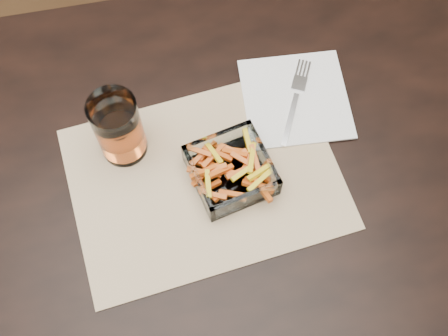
{
  "coord_description": "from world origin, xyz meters",
  "views": [
    {
      "loc": [
        0.0,
        -0.34,
        1.63
      ],
      "look_at": [
        0.08,
        0.03,
        0.78
      ],
      "focal_mm": 45.0,
      "sensor_mm": 36.0,
      "label": 1
    }
  ],
  "objects_px": {
    "glass_bowl": "(231,171)",
    "tumbler": "(119,129)",
    "dining_table": "(184,218)",
    "fork": "(295,99)"
  },
  "relations": [
    {
      "from": "dining_table",
      "to": "fork",
      "type": "relative_size",
      "value": 9.29
    },
    {
      "from": "dining_table",
      "to": "tumbler",
      "type": "xyz_separation_m",
      "value": [
        -0.08,
        0.12,
        0.15
      ]
    },
    {
      "from": "dining_table",
      "to": "glass_bowl",
      "type": "distance_m",
      "value": 0.15
    },
    {
      "from": "tumbler",
      "to": "dining_table",
      "type": "bearing_deg",
      "value": -56.36
    },
    {
      "from": "tumbler",
      "to": "fork",
      "type": "height_order",
      "value": "tumbler"
    },
    {
      "from": "glass_bowl",
      "to": "tumbler",
      "type": "xyz_separation_m",
      "value": [
        -0.17,
        0.09,
        0.04
      ]
    },
    {
      "from": "dining_table",
      "to": "fork",
      "type": "height_order",
      "value": "fork"
    },
    {
      "from": "glass_bowl",
      "to": "tumbler",
      "type": "height_order",
      "value": "tumbler"
    },
    {
      "from": "dining_table",
      "to": "glass_bowl",
      "type": "height_order",
      "value": "glass_bowl"
    },
    {
      "from": "tumbler",
      "to": "fork",
      "type": "distance_m",
      "value": 0.32
    }
  ]
}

